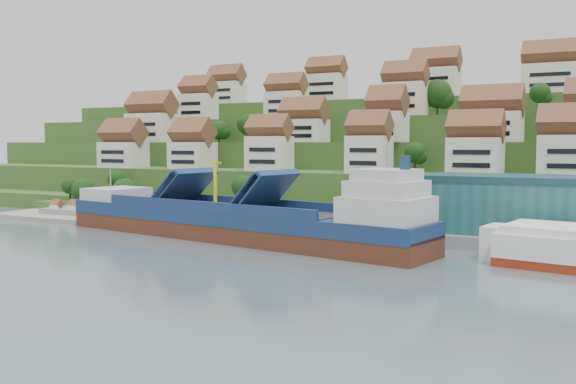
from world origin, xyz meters
The scene contains 9 objects.
ground centered at (0.00, 0.00, 0.00)m, with size 300.00×300.00×0.00m, color slate.
quay centered at (20.00, 15.00, 1.10)m, with size 180.00×14.00×2.20m, color gray.
pebble_beach centered at (-58.00, 12.00, 0.50)m, with size 45.00×20.00×1.00m, color gray.
hillside centered at (0.00, 103.55, 10.66)m, with size 260.00×128.00×31.00m.
hillside_village centered at (2.66, 60.38, 24.18)m, with size 158.13×61.78×28.58m.
hillside_trees centered at (-12.44, 46.97, 18.02)m, with size 138.96×62.63×31.75m.
flagpole centered at (18.11, 10.00, 6.88)m, with size 1.28×0.16×8.00m.
beach_huts centered at (-60.00, 10.75, 2.10)m, with size 14.40×3.70×2.20m.
cargo_ship centered at (-8.33, -0.18, 3.31)m, with size 79.50×25.06×17.43m.
Camera 1 is at (53.23, -99.42, 17.79)m, focal length 40.00 mm.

